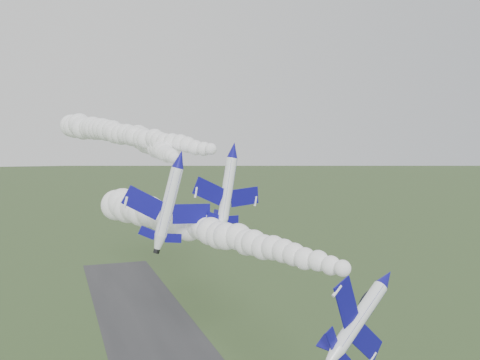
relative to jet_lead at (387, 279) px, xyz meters
name	(u,v)px	position (x,y,z in m)	size (l,w,h in m)	color
jet_lead	(387,279)	(0.00, 0.00, 0.00)	(6.58, 11.67, 8.10)	white
smoke_trail_jet_lead	(201,228)	(-10.70, 29.26, 1.02)	(5.50, 57.16, 5.50)	white
jet_pair_left	(180,159)	(-14.10, 27.63, 10.97)	(11.80, 14.53, 4.40)	white
smoke_trail_jet_pair_left	(152,145)	(-11.34, 64.15, 12.61)	(5.52, 65.89, 5.52)	white
jet_pair_right	(234,150)	(-6.22, 28.01, 12.16)	(11.03, 13.06, 3.66)	white
smoke_trail_jet_pair_right	(124,134)	(-16.55, 66.48, 14.74)	(5.74, 73.64, 5.74)	white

